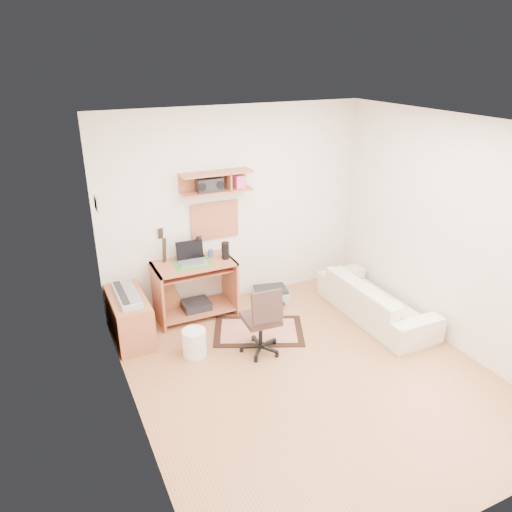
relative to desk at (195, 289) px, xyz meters
name	(u,v)px	position (x,y,z in m)	size (l,w,h in m)	color
floor	(310,374)	(0.69, -1.73, -0.38)	(3.60, 4.00, 0.01)	#B3774A
ceiling	(324,125)	(0.69, -1.73, 2.23)	(3.60, 4.00, 0.01)	white
back_wall	(235,207)	(0.69, 0.28, 0.93)	(3.60, 0.01, 2.60)	white
left_wall	(129,301)	(-1.11, -1.73, 0.93)	(0.01, 4.00, 2.60)	white
right_wall	(455,235)	(2.50, -1.73, 0.93)	(0.01, 4.00, 2.60)	white
wall_shelf	(216,182)	(0.39, 0.15, 1.32)	(0.90, 0.25, 0.26)	#BE6843
cork_board	(215,220)	(0.39, 0.25, 0.79)	(0.64, 0.03, 0.49)	tan
wall_photo	(96,204)	(-1.09, -0.23, 1.34)	(0.02, 0.20, 0.15)	#4C8CBF
desk	(195,289)	(0.00, 0.00, 0.00)	(1.00, 0.55, 0.75)	#BE6843
laptop	(192,254)	(-0.02, -0.02, 0.51)	(0.34, 0.34, 0.26)	silver
speaker	(225,251)	(0.41, -0.05, 0.48)	(0.10, 0.10, 0.22)	black
desk_lamp	(201,246)	(0.15, 0.14, 0.53)	(0.10, 0.10, 0.30)	black
pencil_cup	(210,253)	(0.26, 0.10, 0.42)	(0.06, 0.06, 0.09)	#2F4E8F
boombox	(209,185)	(0.30, 0.15, 1.30)	(0.32, 0.15, 0.16)	black
rug	(259,331)	(0.56, -0.71, -0.37)	(1.08, 0.72, 0.01)	beige
task_chair	(261,319)	(0.40, -1.11, 0.05)	(0.44, 0.44, 0.86)	#372520
cabinet	(129,317)	(-0.89, -0.18, -0.10)	(0.40, 0.90, 0.55)	#BE6843
music_keyboard	(127,294)	(-0.89, -0.18, 0.21)	(0.23, 0.74, 0.06)	#B2B5BA
guitar	(166,275)	(-0.33, 0.13, 0.22)	(0.32, 0.20, 1.18)	#95542E
waste_basket	(194,343)	(-0.31, -0.86, -0.21)	(0.27, 0.27, 0.32)	white
printer	(271,295)	(1.07, -0.05, -0.29)	(0.45, 0.35, 0.17)	#A5A8AA
sofa	(376,294)	(2.07, -1.03, -0.04)	(1.74, 0.51, 0.68)	beige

